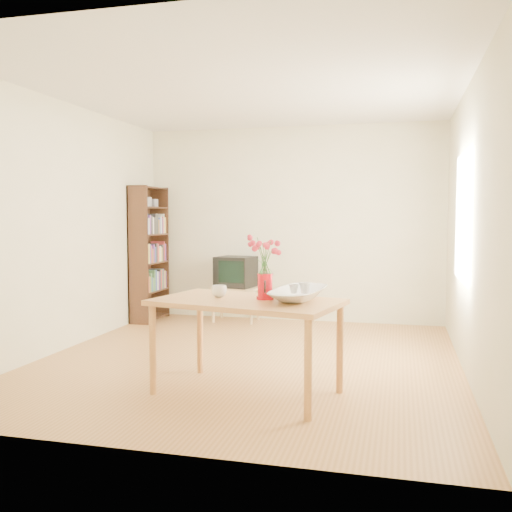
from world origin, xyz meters
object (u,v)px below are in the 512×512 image
(pitcher, at_px, (265,287))
(mug, at_px, (219,291))
(table, at_px, (247,310))
(television, at_px, (236,271))
(bowl, at_px, (299,268))

(pitcher, height_order, mug, pitcher)
(table, height_order, television, television)
(pitcher, bearing_deg, television, 97.87)
(table, bearing_deg, bowl, 29.20)
(pitcher, distance_m, bowl, 0.31)
(pitcher, distance_m, television, 3.14)
(table, xyz_separation_m, television, (-0.96, 3.00, -0.00))
(mug, xyz_separation_m, bowl, (0.64, 0.04, 0.20))
(television, bearing_deg, pitcher, -59.68)
(television, bearing_deg, mug, -66.48)
(table, height_order, mug, mug)
(mug, relative_size, bowl, 0.23)
(mug, bearing_deg, table, 138.15)
(mug, height_order, bowl, bowl)
(television, bearing_deg, bowl, -54.96)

